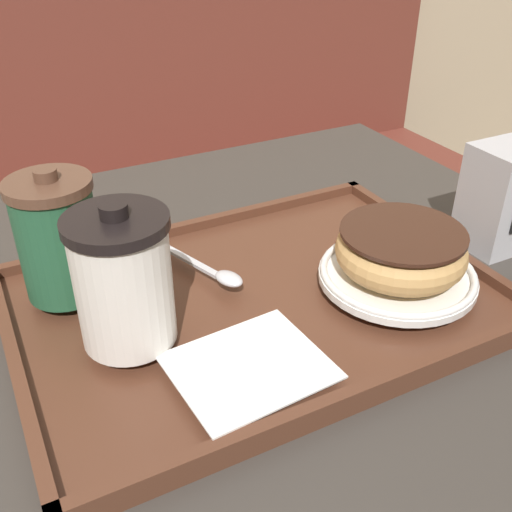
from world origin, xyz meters
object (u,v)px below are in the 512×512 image
(donut_chocolate_glazed, at_px, (401,250))
(napkin_dispenser, at_px, (509,196))
(coffee_cup_rear, at_px, (58,237))
(coffee_cup_front, at_px, (123,279))
(spoon, at_px, (214,272))

(donut_chocolate_glazed, xyz_separation_m, napkin_dispenser, (0.19, 0.04, 0.00))
(donut_chocolate_glazed, bearing_deg, coffee_cup_rear, 155.87)
(donut_chocolate_glazed, bearing_deg, napkin_dispenser, 10.44)
(coffee_cup_front, height_order, donut_chocolate_glazed, coffee_cup_front)
(donut_chocolate_glazed, xyz_separation_m, spoon, (-0.17, 0.10, -0.03))
(coffee_cup_rear, bearing_deg, donut_chocolate_glazed, -24.13)
(coffee_cup_rear, relative_size, napkin_dispenser, 1.05)
(donut_chocolate_glazed, height_order, spoon, donut_chocolate_glazed)
(donut_chocolate_glazed, relative_size, napkin_dispenser, 1.06)
(napkin_dispenser, bearing_deg, coffee_cup_front, 179.66)
(coffee_cup_front, bearing_deg, spoon, 28.16)
(coffee_cup_front, bearing_deg, coffee_cup_rear, 108.99)
(coffee_cup_front, distance_m, coffee_cup_rear, 0.11)
(spoon, bearing_deg, coffee_cup_rear, -126.35)
(coffee_cup_rear, relative_size, donut_chocolate_glazed, 1.00)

